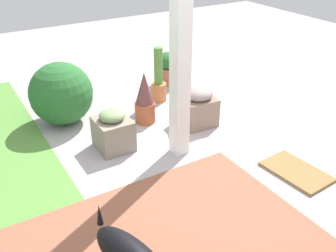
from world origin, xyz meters
TOP-DOWN VIEW (x-y plane):
  - ground_plane at (0.00, 0.00)m, footprint 12.00×12.00m
  - porch_pillar at (0.32, -0.11)m, footprint 0.15×0.15m
  - stone_planter_nearest at (0.72, -0.62)m, footprint 0.39×0.40m
  - stone_planter_mid at (0.73, 0.43)m, footprint 0.38×0.35m
  - round_shrub at (1.57, 0.69)m, footprint 0.72×0.72m
  - terracotta_pot_tall at (1.52, -0.56)m, footprint 0.20×0.20m
  - terracotta_pot_spiky at (1.08, -0.13)m, footprint 0.24×0.24m
  - terracotta_pot_broad at (1.94, -0.97)m, footprint 0.37×0.37m
  - doormat at (-0.58, -0.86)m, footprint 0.64×0.43m

SIDE VIEW (x-z plane):
  - ground_plane at x=0.00m, z-range 0.00..0.00m
  - doormat at x=-0.58m, z-range 0.00..0.03m
  - stone_planter_mid at x=0.73m, z-range -0.02..0.42m
  - stone_planter_nearest at x=0.72m, z-range -0.01..0.46m
  - terracotta_pot_tall at x=1.52m, z-range -0.10..0.61m
  - terracotta_pot_broad at x=1.94m, z-range 0.04..0.50m
  - terracotta_pot_spiky at x=1.08m, z-range -0.02..0.60m
  - round_shrub at x=1.57m, z-range 0.00..0.72m
  - porch_pillar at x=0.32m, z-range 0.00..2.30m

